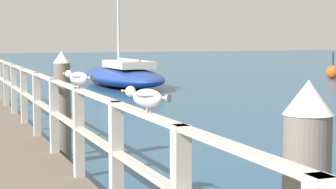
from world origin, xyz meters
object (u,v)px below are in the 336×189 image
object	(u,v)px
seagull_foreground	(147,97)
dock_piling_far	(63,107)
boat_4	(122,75)
seagull_background	(79,77)
channel_buoy	(333,72)

from	to	relation	value
seagull_foreground	dock_piling_far	bearing A→B (deg)	50.66
seagull_foreground	boat_4	xyz separation A→B (m)	(5.92, 19.94, -1.19)
seagull_background	boat_4	bearing A→B (deg)	38.88
seagull_background	seagull_foreground	bearing A→B (deg)	-122.42
boat_4	seagull_foreground	bearing A→B (deg)	-108.27
dock_piling_far	boat_4	bearing A→B (deg)	69.16
dock_piling_far	boat_4	size ratio (longest dim) A/B	0.18
dock_piling_far	seagull_foreground	size ratio (longest dim) A/B	4.64
seagull_background	channel_buoy	bearing A→B (deg)	13.38
seagull_background	boat_4	size ratio (longest dim) A/B	0.04
dock_piling_far	channel_buoy	size ratio (longest dim) A/B	1.37
seagull_foreground	seagull_background	distance (m)	2.48
seagull_foreground	channel_buoy	distance (m)	26.90
dock_piling_far	channel_buoy	distance (m)	22.74
dock_piling_far	channel_buoy	xyz separation A→B (m)	(17.07, 15.01, -0.61)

